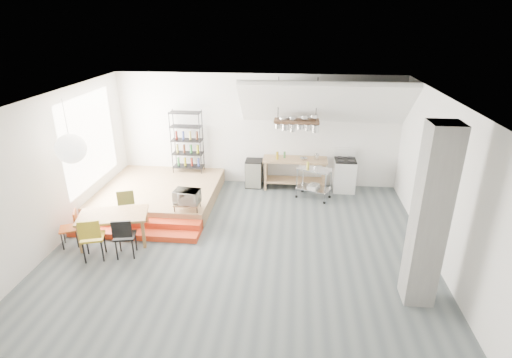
# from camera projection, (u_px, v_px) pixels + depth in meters

# --- Properties ---
(floor) EXTENTS (8.00, 8.00, 0.00)m
(floor) POSITION_uv_depth(u_px,v_px,m) (242.00, 243.00, 8.80)
(floor) COLOR #4B5457
(floor) RESTS_ON ground
(wall_back) EXTENTS (8.00, 0.04, 3.20)m
(wall_back) POSITION_uv_depth(u_px,v_px,m) (258.00, 131.00, 11.40)
(wall_back) COLOR silver
(wall_back) RESTS_ON ground
(wall_left) EXTENTS (0.04, 7.00, 3.20)m
(wall_left) POSITION_uv_depth(u_px,v_px,m) (57.00, 169.00, 8.55)
(wall_left) COLOR silver
(wall_left) RESTS_ON ground
(wall_right) EXTENTS (0.04, 7.00, 3.20)m
(wall_right) POSITION_uv_depth(u_px,v_px,m) (443.00, 184.00, 7.82)
(wall_right) COLOR silver
(wall_right) RESTS_ON ground
(ceiling) EXTENTS (8.00, 7.00, 0.02)m
(ceiling) POSITION_uv_depth(u_px,v_px,m) (240.00, 98.00, 7.57)
(ceiling) COLOR white
(ceiling) RESTS_ON wall_back
(slope_ceiling) EXTENTS (4.40, 1.44, 1.32)m
(slope_ceiling) POSITION_uv_depth(u_px,v_px,m) (324.00, 103.00, 10.33)
(slope_ceiling) COLOR white
(slope_ceiling) RESTS_ON wall_back
(window_pane) EXTENTS (0.02, 2.50, 2.20)m
(window_pane) POSITION_uv_depth(u_px,v_px,m) (90.00, 140.00, 9.85)
(window_pane) COLOR white
(window_pane) RESTS_ON wall_left
(platform) EXTENTS (3.00, 3.00, 0.40)m
(platform) POSITION_uv_depth(u_px,v_px,m) (160.00, 193.00, 10.79)
(platform) COLOR #A17D50
(platform) RESTS_ON ground
(step_lower) EXTENTS (3.00, 0.35, 0.13)m
(step_lower) POSITION_uv_depth(u_px,v_px,m) (133.00, 234.00, 9.05)
(step_lower) COLOR red
(step_lower) RESTS_ON ground
(step_upper) EXTENTS (3.00, 0.35, 0.27)m
(step_upper) POSITION_uv_depth(u_px,v_px,m) (139.00, 224.00, 9.34)
(step_upper) COLOR red
(step_upper) RESTS_ON ground
(concrete_column) EXTENTS (0.50, 0.50, 3.20)m
(concrete_column) POSITION_uv_depth(u_px,v_px,m) (429.00, 218.00, 6.50)
(concrete_column) COLOR slate
(concrete_column) RESTS_ON ground
(kitchen_counter) EXTENTS (1.80, 0.60, 0.91)m
(kitchen_counter) POSITION_uv_depth(u_px,v_px,m) (295.00, 168.00, 11.35)
(kitchen_counter) COLOR #A17D50
(kitchen_counter) RESTS_ON ground
(stove) EXTENTS (0.60, 0.60, 1.18)m
(stove) POSITION_uv_depth(u_px,v_px,m) (344.00, 175.00, 11.29)
(stove) COLOR white
(stove) RESTS_ON ground
(pot_rack) EXTENTS (1.20, 0.50, 1.43)m
(pot_rack) POSITION_uv_depth(u_px,v_px,m) (298.00, 124.00, 10.63)
(pot_rack) COLOR #3A2617
(pot_rack) RESTS_ON ceiling
(wire_shelving) EXTENTS (0.88, 0.38, 1.80)m
(wire_shelving) POSITION_uv_depth(u_px,v_px,m) (187.00, 141.00, 11.42)
(wire_shelving) COLOR black
(wire_shelving) RESTS_ON platform
(microwave_shelf) EXTENTS (0.60, 0.40, 0.16)m
(microwave_shelf) POSITION_uv_depth(u_px,v_px,m) (187.00, 204.00, 9.41)
(microwave_shelf) COLOR #A17D50
(microwave_shelf) RESTS_ON platform
(paper_lantern) EXTENTS (0.60, 0.60, 0.60)m
(paper_lantern) POSITION_uv_depth(u_px,v_px,m) (71.00, 149.00, 7.94)
(paper_lantern) COLOR white
(paper_lantern) RESTS_ON ceiling
(dining_table) EXTENTS (1.60, 1.14, 0.68)m
(dining_table) POSITION_uv_depth(u_px,v_px,m) (113.00, 217.00, 8.63)
(dining_table) COLOR brown
(dining_table) RESTS_ON ground
(chair_mustard) EXTENTS (0.55, 0.55, 0.95)m
(chair_mustard) POSITION_uv_depth(u_px,v_px,m) (92.00, 236.00, 8.00)
(chair_mustard) COLOR gold
(chair_mustard) RESTS_ON ground
(chair_black) EXTENTS (0.49, 0.49, 0.90)m
(chair_black) POSITION_uv_depth(u_px,v_px,m) (124.00, 234.00, 8.10)
(chair_black) COLOR black
(chair_black) RESTS_ON ground
(chair_olive) EXTENTS (0.52, 0.52, 0.88)m
(chair_olive) POSITION_uv_depth(u_px,v_px,m) (126.00, 207.00, 9.29)
(chair_olive) COLOR brown
(chair_olive) RESTS_ON ground
(chair_red) EXTENTS (0.49, 0.49, 0.80)m
(chair_red) POSITION_uv_depth(u_px,v_px,m) (72.00, 225.00, 8.57)
(chair_red) COLOR #A44617
(chair_red) RESTS_ON ground
(rolling_cart) EXTENTS (0.99, 0.79, 0.87)m
(rolling_cart) POSITION_uv_depth(u_px,v_px,m) (314.00, 179.00, 10.77)
(rolling_cart) COLOR silver
(rolling_cart) RESTS_ON ground
(mini_fridge) EXTENTS (0.47, 0.47, 0.81)m
(mini_fridge) POSITION_uv_depth(u_px,v_px,m) (254.00, 173.00, 11.59)
(mini_fridge) COLOR black
(mini_fridge) RESTS_ON ground
(microwave) EXTENTS (0.62, 0.45, 0.33)m
(microwave) POSITION_uv_depth(u_px,v_px,m) (187.00, 197.00, 9.34)
(microwave) COLOR beige
(microwave) RESTS_ON microwave_shelf
(bowl) EXTENTS (0.25, 0.25, 0.05)m
(bowl) POSITION_uv_depth(u_px,v_px,m) (304.00, 159.00, 11.17)
(bowl) COLOR silver
(bowl) RESTS_ON kitchen_counter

